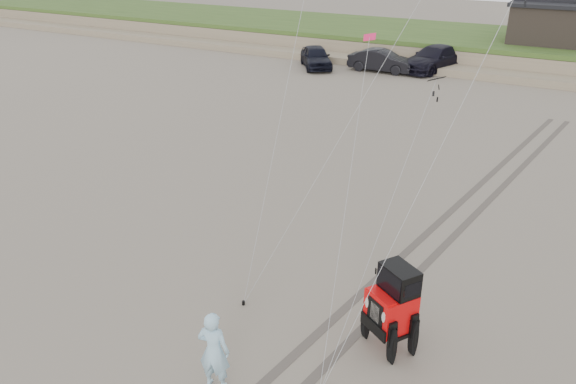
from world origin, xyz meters
name	(u,v)px	position (x,y,z in m)	size (l,w,h in m)	color
ground	(278,347)	(0.00, 0.00, 0.00)	(160.00, 160.00, 0.00)	#6B6054
dune_ridge	(523,51)	(0.00, 37.50, 0.82)	(160.00, 14.25, 1.73)	#7A6B54
cabin	(557,21)	(2.00, 37.00, 3.24)	(6.40, 5.40, 3.35)	black
truck_a	(316,57)	(-12.98, 28.02, 0.79)	(1.86, 4.63, 1.58)	black
truck_b	(382,61)	(-8.32, 29.15, 0.77)	(1.64, 4.69, 1.55)	black
truck_c	(435,58)	(-5.09, 31.25, 0.87)	(2.45, 6.02, 1.75)	black
jeep	(390,316)	(2.28, 1.34, 0.87)	(2.02, 4.68, 1.74)	red
man	(214,351)	(-0.57, -1.76, 0.98)	(0.71, 0.47, 1.95)	#83B6CB
stake_main	(243,303)	(-1.67, 1.02, 0.06)	(0.08, 0.08, 0.12)	black
tire_tracks	(448,228)	(2.00, 8.00, 0.00)	(5.22, 29.74, 0.01)	#4C443D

